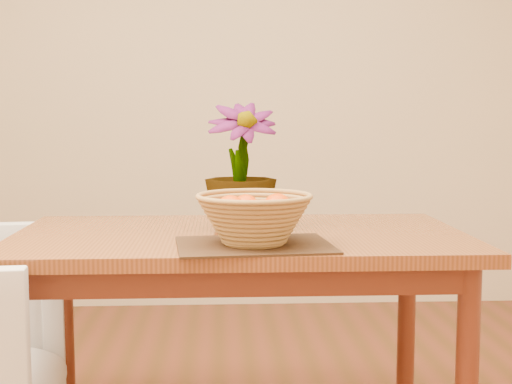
{
  "coord_description": "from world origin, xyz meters",
  "views": [
    {
      "loc": [
        -0.06,
        -1.9,
        1.11
      ],
      "look_at": [
        0.04,
        0.09,
        0.9
      ],
      "focal_mm": 50.0,
      "sensor_mm": 36.0,
      "label": 1
    }
  ],
  "objects": [
    {
      "name": "wicker_basket",
      "position": [
        0.03,
        0.06,
        0.82
      ],
      "size": [
        0.33,
        0.33,
        0.13
      ],
      "color": "#A87E46",
      "rests_on": "placemat"
    },
    {
      "name": "placemat",
      "position": [
        0.03,
        0.06,
        0.75
      ],
      "size": [
        0.45,
        0.36,
        0.01
      ],
      "primitive_type": "cube",
      "rotation": [
        0.0,
        0.0,
        0.09
      ],
      "color": "#382214",
      "rests_on": "table"
    },
    {
      "name": "orange_pile",
      "position": [
        0.03,
        0.06,
        0.85
      ],
      "size": [
        0.22,
        0.21,
        0.08
      ],
      "rotation": [
        0.0,
        0.0,
        -0.31
      ],
      "color": "#FF3904",
      "rests_on": "wicker_basket"
    },
    {
      "name": "wall_back",
      "position": [
        0.0,
        2.25,
        1.35
      ],
      "size": [
        4.0,
        0.02,
        2.7
      ],
      "primitive_type": "cube",
      "color": "beige",
      "rests_on": "floor"
    },
    {
      "name": "potted_plant",
      "position": [
        0.0,
        0.35,
        0.95
      ],
      "size": [
        0.25,
        0.25,
        0.41
      ],
      "primitive_type": "imported",
      "rotation": [
        0.0,
        0.0,
        0.09
      ],
      "color": "#193F12",
      "rests_on": "table"
    },
    {
      "name": "table",
      "position": [
        0.0,
        0.3,
        0.66
      ],
      "size": [
        1.4,
        0.8,
        0.75
      ],
      "color": "brown",
      "rests_on": "floor"
    }
  ]
}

